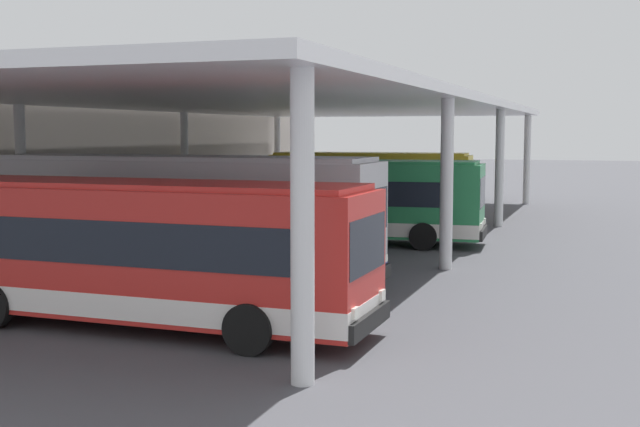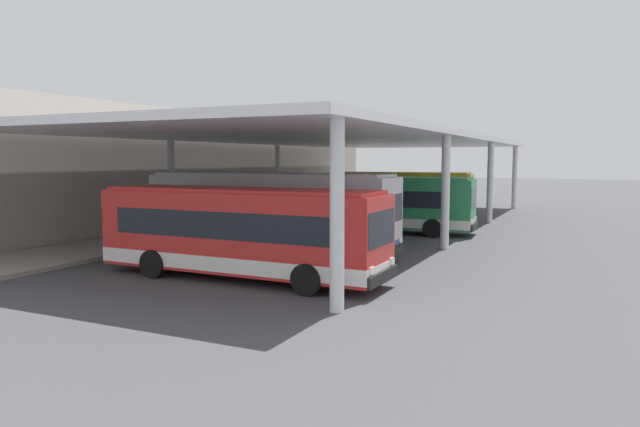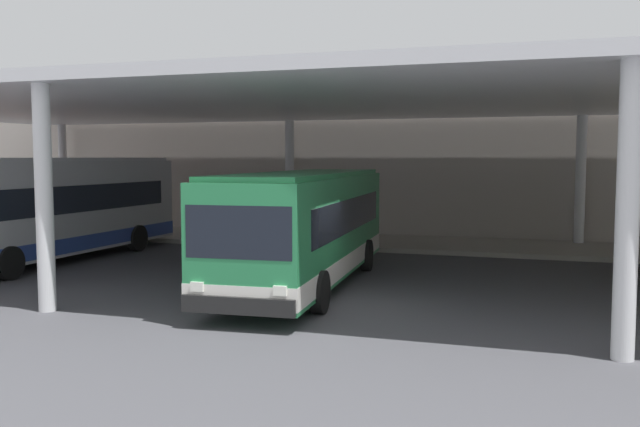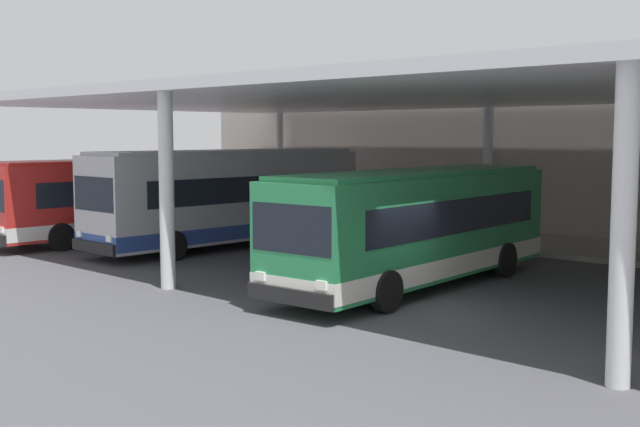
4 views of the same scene
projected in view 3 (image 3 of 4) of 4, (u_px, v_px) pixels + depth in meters
ground_plane at (332, 307)px, 16.33m from camera, size 200.00×200.00×0.00m
platform_kerb at (417, 244)px, 27.45m from camera, size 42.00×4.50×0.18m
station_building_facade at (431, 157)px, 30.24m from camera, size 48.00×1.60×7.21m
canopy_shelter at (384, 101)px, 21.11m from camera, size 40.00×17.00×5.55m
bus_second_bay at (55, 208)px, 23.39m from camera, size 2.78×11.35×3.57m
bus_middle_bay at (305, 227)px, 18.87m from camera, size 3.27×10.68×3.17m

